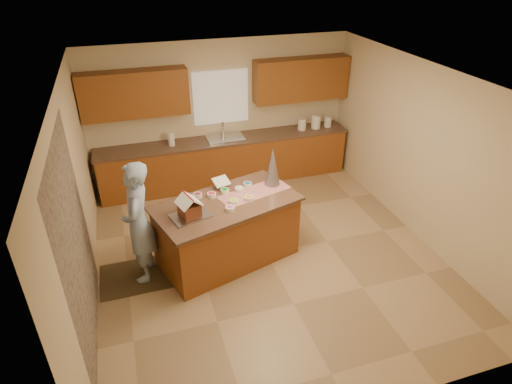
{
  "coord_description": "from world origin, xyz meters",
  "views": [
    {
      "loc": [
        -1.76,
        -5.05,
        4.16
      ],
      "look_at": [
        -0.1,
        0.2,
        1.0
      ],
      "focal_mm": 30.53,
      "sensor_mm": 36.0,
      "label": 1
    }
  ],
  "objects_px": {
    "island_base": "(227,232)",
    "gingerbread_house": "(189,208)",
    "boy": "(139,223)",
    "tinsel_tree": "(272,167)"
  },
  "relations": [
    {
      "from": "island_base",
      "to": "gingerbread_house",
      "type": "distance_m",
      "value": 0.89
    },
    {
      "from": "island_base",
      "to": "boy",
      "type": "distance_m",
      "value": 1.29
    },
    {
      "from": "island_base",
      "to": "gingerbread_house",
      "type": "bearing_deg",
      "value": -174.81
    },
    {
      "from": "tinsel_tree",
      "to": "boy",
      "type": "height_order",
      "value": "boy"
    },
    {
      "from": "gingerbread_house",
      "to": "tinsel_tree",
      "type": "bearing_deg",
      "value": 20.94
    },
    {
      "from": "boy",
      "to": "gingerbread_house",
      "type": "relative_size",
      "value": 4.74
    },
    {
      "from": "tinsel_tree",
      "to": "gingerbread_house",
      "type": "xyz_separation_m",
      "value": [
        -1.34,
        -0.51,
        -0.16
      ]
    },
    {
      "from": "tinsel_tree",
      "to": "gingerbread_house",
      "type": "height_order",
      "value": "tinsel_tree"
    },
    {
      "from": "boy",
      "to": "island_base",
      "type": "bearing_deg",
      "value": 100.98
    },
    {
      "from": "island_base",
      "to": "gingerbread_house",
      "type": "xyz_separation_m",
      "value": [
        -0.55,
        -0.22,
        0.66
      ]
    }
  ]
}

